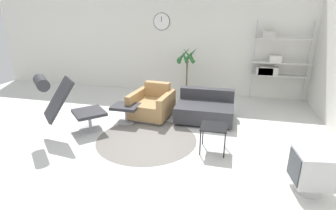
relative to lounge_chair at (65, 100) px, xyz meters
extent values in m
plane|color=silver|center=(1.75, 0.22, -0.68)|extent=(12.00, 12.00, 0.00)
cube|color=silver|center=(1.75, 3.31, 0.72)|extent=(12.00, 0.06, 2.80)
cylinder|color=black|center=(0.93, 3.27, 1.25)|extent=(0.46, 0.01, 0.46)
cylinder|color=white|center=(0.93, 3.27, 1.25)|extent=(0.43, 0.02, 0.43)
cube|color=black|center=(0.93, 3.25, 1.32)|extent=(0.01, 0.01, 0.13)
cylinder|color=slate|center=(1.47, 0.16, -0.68)|extent=(1.81, 1.81, 0.01)
cylinder|color=#BCBCC1|center=(0.28, 0.29, -0.67)|extent=(0.62, 0.62, 0.02)
cylinder|color=#BCBCC1|center=(0.28, 0.29, -0.51)|extent=(0.06, 0.06, 0.31)
cube|color=#2D2D33|center=(0.28, 0.29, -0.32)|extent=(0.79, 0.79, 0.06)
cube|color=#2D2D33|center=(-0.07, -0.07, 0.05)|extent=(0.77, 0.76, 0.69)
cylinder|color=#2D2D33|center=(-0.23, -0.24, 0.38)|extent=(0.51, 0.51, 0.20)
cylinder|color=#BCBCC1|center=(0.80, 0.83, -0.67)|extent=(0.36, 0.36, 0.02)
cylinder|color=#BCBCC1|center=(0.80, 0.83, -0.51)|extent=(0.05, 0.05, 0.29)
cube|color=#2D2D33|center=(0.80, 0.83, -0.34)|extent=(0.54, 0.46, 0.06)
cube|color=silver|center=(1.24, 1.22, -0.65)|extent=(0.74, 0.81, 0.06)
cube|color=#AD8451|center=(1.24, 1.22, -0.47)|extent=(0.66, 0.96, 0.31)
cube|color=#AD8451|center=(1.27, 1.58, -0.15)|extent=(0.59, 0.24, 0.33)
cube|color=#AD8451|center=(1.58, 1.19, -0.38)|extent=(0.21, 0.91, 0.49)
cube|color=#AD8451|center=(0.89, 1.26, -0.38)|extent=(0.21, 0.91, 0.49)
cube|color=black|center=(2.38, 1.32, -0.66)|extent=(1.06, 0.80, 0.05)
cube|color=#333338|center=(2.38, 1.32, -0.47)|extent=(1.17, 0.94, 0.32)
cube|color=#333338|center=(2.38, 1.68, -0.20)|extent=(1.17, 0.20, 0.23)
cube|color=black|center=(2.66, 0.03, -0.24)|extent=(0.42, 0.42, 0.02)
cylinder|color=black|center=(2.47, -0.16, -0.47)|extent=(0.02, 0.02, 0.43)
cylinder|color=black|center=(2.85, -0.16, -0.47)|extent=(0.02, 0.02, 0.43)
cylinder|color=black|center=(2.47, 0.22, -0.47)|extent=(0.02, 0.02, 0.43)
cylinder|color=black|center=(2.85, 0.22, -0.47)|extent=(0.02, 0.02, 0.43)
cylinder|color=#B7B7B7|center=(3.94, -0.73, -0.61)|extent=(0.32, 0.32, 0.14)
cube|color=#B7B7B7|center=(3.94, -0.73, -0.33)|extent=(0.50, 0.49, 0.42)
cube|color=#282D33|center=(3.72, -0.76, -0.33)|extent=(0.06, 0.37, 0.36)
cylinder|color=#333338|center=(1.74, 2.70, -0.53)|extent=(0.27, 0.27, 0.31)
cylinder|color=#382819|center=(1.74, 2.70, -0.38)|extent=(0.25, 0.25, 0.02)
cylinder|color=brown|center=(1.74, 2.70, -0.03)|extent=(0.04, 0.04, 0.67)
cone|color=#2D6B33|center=(1.85, 2.68, 0.44)|extent=(0.14, 0.31, 0.33)
cone|color=#2D6B33|center=(1.82, 2.85, 0.47)|extent=(0.41, 0.28, 0.41)
cone|color=#2D6B33|center=(1.63, 2.84, 0.46)|extent=(0.39, 0.34, 0.39)
cone|color=#2D6B33|center=(1.58, 2.73, 0.39)|extent=(0.16, 0.38, 0.25)
cone|color=#2D6B33|center=(1.70, 2.62, 0.43)|extent=(0.27, 0.22, 0.31)
cone|color=#2D6B33|center=(1.80, 2.58, 0.48)|extent=(0.36, 0.25, 0.41)
cylinder|color=#BCBCC1|center=(3.39, 3.16, 0.32)|extent=(0.03, 0.03, 2.00)
cylinder|color=#BCBCC1|center=(4.67, 3.16, 0.32)|extent=(0.03, 0.03, 2.00)
cube|color=silver|center=(4.03, 3.04, -0.01)|extent=(1.33, 0.28, 0.02)
cube|color=silver|center=(4.03, 3.04, 0.31)|extent=(1.33, 0.28, 0.02)
cube|color=silver|center=(4.03, 3.04, 0.89)|extent=(1.33, 0.28, 0.02)
cube|color=beige|center=(3.67, 3.03, 0.10)|extent=(0.40, 0.24, 0.18)
cube|color=silver|center=(3.89, 3.03, 0.41)|extent=(0.28, 0.24, 0.16)
cube|color=#B7B2A8|center=(3.67, 3.03, 0.99)|extent=(0.29, 0.24, 0.16)
cube|color=beige|center=(3.75, 3.03, 0.11)|extent=(0.47, 0.24, 0.20)
camera|label=1|loc=(2.86, -3.88, 1.49)|focal=28.00mm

